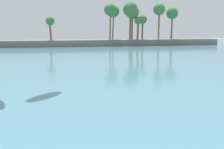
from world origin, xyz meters
TOP-DOWN VIEW (x-y plane):
  - sea at (0.00, 65.61)m, footprint 220.00×116.30m
  - palm_headland at (0.23, 83.77)m, footprint 99.83×6.61m

SIDE VIEW (x-z plane):
  - sea at x=0.00m, z-range 0.00..0.06m
  - palm_headland at x=0.23m, z-range -2.18..10.43m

